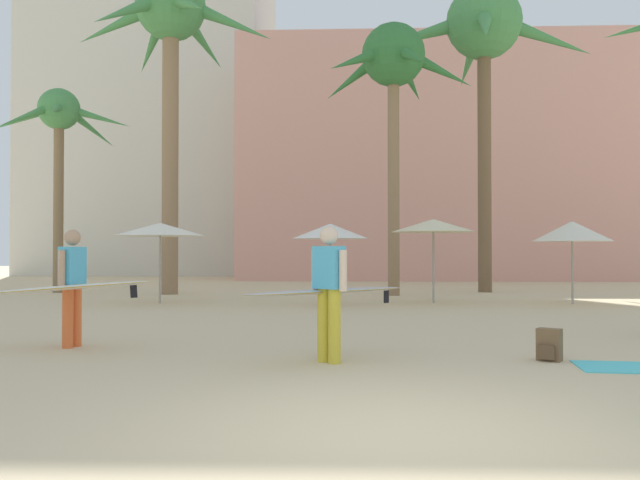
# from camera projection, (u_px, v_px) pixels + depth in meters

# --- Properties ---
(ground) EXTENTS (120.00, 120.00, 0.00)m
(ground) POSITION_uv_depth(u_px,v_px,m) (406.00, 436.00, 5.23)
(ground) COLOR beige
(hotel_pink) EXTENTS (19.52, 11.65, 12.14)m
(hotel_pink) POSITION_uv_depth(u_px,v_px,m) (424.00, 169.00, 38.16)
(hotel_pink) COLOR #DB9989
(hotel_pink) RESTS_ON ground
(hotel_tower_gray) EXTENTS (14.20, 11.59, 35.59)m
(hotel_tower_gray) POSITION_uv_depth(u_px,v_px,m) (160.00, 5.00, 44.99)
(hotel_tower_gray) COLOR beige
(hotel_tower_gray) RESTS_ON ground
(palm_tree_far_left) EXTENTS (4.87, 4.55, 7.11)m
(palm_tree_far_left) POSITION_uv_depth(u_px,v_px,m) (59.00, 126.00, 23.64)
(palm_tree_far_left) COLOR brown
(palm_tree_far_left) RESTS_ON ground
(palm_tree_left) EXTENTS (6.99, 6.43, 10.88)m
(palm_tree_left) POSITION_uv_depth(u_px,v_px,m) (170.00, 30.00, 22.83)
(palm_tree_left) COLOR #896B4C
(palm_tree_left) RESTS_ON ground
(palm_tree_center) EXTENTS (5.13, 5.19, 8.88)m
(palm_tree_center) POSITION_uv_depth(u_px,v_px,m) (394.00, 69.00, 22.12)
(palm_tree_center) COLOR #896B4C
(palm_tree_center) RESTS_ON ground
(palm_tree_far_right) EXTENTS (8.19, 7.86, 10.90)m
(palm_tree_far_right) POSITION_uv_depth(u_px,v_px,m) (483.00, 36.00, 24.05)
(palm_tree_far_right) COLOR brown
(palm_tree_far_right) RESTS_ON ground
(cafe_umbrella_0) EXTENTS (2.11, 2.11, 2.25)m
(cafe_umbrella_0) POSITION_uv_depth(u_px,v_px,m) (572.00, 231.00, 18.43)
(cafe_umbrella_0) COLOR gray
(cafe_umbrella_0) RESTS_ON ground
(cafe_umbrella_1) EXTENTS (2.04, 2.04, 2.17)m
(cafe_umbrella_1) POSITION_uv_depth(u_px,v_px,m) (330.00, 231.00, 18.02)
(cafe_umbrella_1) COLOR gray
(cafe_umbrella_1) RESTS_ON ground
(cafe_umbrella_2) EXTENTS (2.49, 2.49, 2.22)m
(cafe_umbrella_2) POSITION_uv_depth(u_px,v_px,m) (160.00, 229.00, 18.71)
(cafe_umbrella_2) COLOR gray
(cafe_umbrella_2) RESTS_ON ground
(cafe_umbrella_5) EXTENTS (2.34, 2.34, 2.33)m
(cafe_umbrella_5) POSITION_uv_depth(u_px,v_px,m) (433.00, 226.00, 18.78)
(cafe_umbrella_5) COLOR gray
(cafe_umbrella_5) RESTS_ON ground
(backpack) EXTENTS (0.35, 0.34, 0.42)m
(backpack) POSITION_uv_depth(u_px,v_px,m) (549.00, 345.00, 8.85)
(backpack) COLOR brown
(backpack) RESTS_ON ground
(person_near_right) EXTENTS (2.78, 1.03, 1.76)m
(person_near_right) POSITION_uv_depth(u_px,v_px,m) (69.00, 285.00, 10.00)
(person_near_right) COLOR orange
(person_near_right) RESTS_ON ground
(person_mid_right) EXTENTS (2.26, 2.39, 1.76)m
(person_mid_right) POSITION_uv_depth(u_px,v_px,m) (329.00, 289.00, 8.86)
(person_mid_right) COLOR gold
(person_mid_right) RESTS_ON ground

